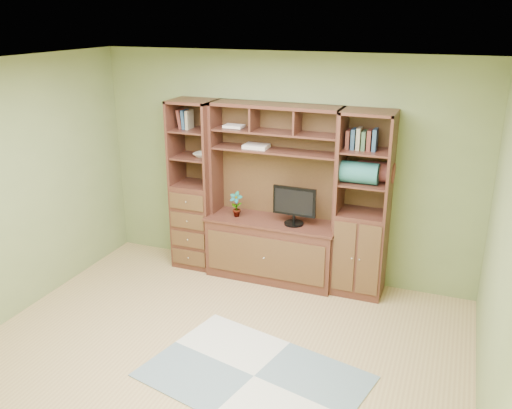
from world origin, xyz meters
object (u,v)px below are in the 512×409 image
at_px(left_tower, 195,185).
at_px(monitor, 294,199).
at_px(center_hutch, 272,196).
at_px(right_tower, 363,206).

distance_m(left_tower, monitor, 1.28).
height_order(center_hutch, left_tower, same).
bearing_deg(monitor, right_tower, 7.35).
height_order(right_tower, monitor, right_tower).
height_order(center_hutch, right_tower, same).
bearing_deg(right_tower, center_hutch, -177.77).
xyz_separation_m(center_hutch, left_tower, (-1.00, 0.04, 0.00)).
distance_m(center_hutch, right_tower, 1.03).
bearing_deg(center_hutch, left_tower, 177.71).
bearing_deg(left_tower, monitor, -3.37).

